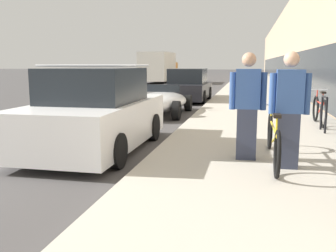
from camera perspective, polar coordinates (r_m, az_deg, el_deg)
The scene contains 10 objects.
sidewalk_slab at distance 25.72m, azimuth 13.08°, elevation 5.53°, with size 4.20×70.00×0.12m.
tandem_bicycle at distance 6.37m, azimuth 15.73°, elevation -1.95°, with size 0.52×2.59×0.87m.
person_rider at distance 5.98m, azimuth 17.94°, elevation 2.27°, with size 0.60×0.24×1.78m.
person_bystander at distance 6.37m, azimuth 12.01°, elevation 2.94°, with size 0.60×0.24×1.78m.
bike_rack_hoop at distance 9.59m, azimuth 22.68°, elevation 2.26°, with size 0.05×0.60×0.84m.
cruiser_bike_nearest at distance 10.66m, azimuth 22.08°, elevation 2.25°, with size 0.52×1.86×0.91m.
parked_sedan_curbside at distance 7.57m, azimuth -11.02°, elevation 1.84°, with size 1.97×4.00×1.70m.
vintage_roadster_curbside at distance 12.77m, azimuth -1.30°, elevation 3.69°, with size 1.83×3.99×1.00m.
parked_sedan_far at distance 17.47m, azimuth 3.05°, elevation 6.02°, with size 1.92×4.06×1.49m.
moving_truck at distance 34.52m, azimuth -1.40°, elevation 8.91°, with size 2.46×6.57×2.72m.
Camera 1 is at (5.50, -4.67, 1.72)m, focal length 40.00 mm.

